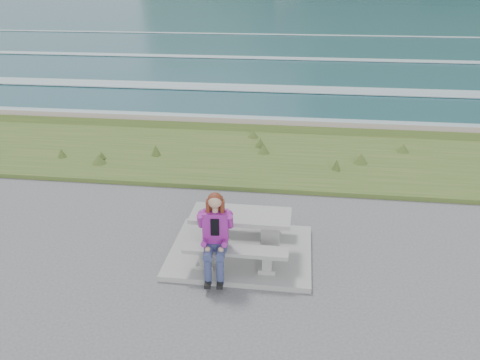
# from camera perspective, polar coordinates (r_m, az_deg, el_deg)

# --- Properties ---
(concrete_slab) EXTENTS (2.60, 2.10, 0.10)m
(concrete_slab) POSITION_cam_1_polar(r_m,az_deg,el_deg) (8.84, 0.11, -8.72)
(concrete_slab) COLOR gray
(concrete_slab) RESTS_ON ground
(picnic_table) EXTENTS (1.80, 0.75, 0.75)m
(picnic_table) POSITION_cam_1_polar(r_m,az_deg,el_deg) (8.52, 0.11, -5.11)
(picnic_table) COLOR gray
(picnic_table) RESTS_ON concrete_slab
(bench_landward) EXTENTS (1.80, 0.35, 0.45)m
(bench_landward) POSITION_cam_1_polar(r_m,az_deg,el_deg) (8.04, -0.55, -8.95)
(bench_landward) COLOR gray
(bench_landward) RESTS_ON concrete_slab
(bench_seaward) EXTENTS (1.80, 0.35, 0.45)m
(bench_seaward) POSITION_cam_1_polar(r_m,az_deg,el_deg) (9.24, 0.68, -4.32)
(bench_seaward) COLOR gray
(bench_seaward) RESTS_ON concrete_slab
(grass_verge) EXTENTS (160.00, 4.50, 0.22)m
(grass_verge) POSITION_cam_1_polar(r_m,az_deg,el_deg) (13.33, 2.93, 2.57)
(grass_verge) COLOR #37541F
(grass_verge) RESTS_ON ground
(shore_drop) EXTENTS (160.00, 0.80, 2.20)m
(shore_drop) POSITION_cam_1_polar(r_m,az_deg,el_deg) (16.07, 3.83, 6.24)
(shore_drop) COLOR brown
(shore_drop) RESTS_ON ground
(ocean) EXTENTS (1600.00, 1600.00, 0.09)m
(ocean) POSITION_cam_1_polar(r_m,az_deg,el_deg) (33.16, 5.93, 12.13)
(ocean) COLOR #20505B
(ocean) RESTS_ON ground
(seated_woman) EXTENTS (0.47, 0.76, 1.46)m
(seated_woman) POSITION_cam_1_polar(r_m,az_deg,el_deg) (7.87, -3.05, -8.17)
(seated_woman) COLOR navy
(seated_woman) RESTS_ON concrete_slab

